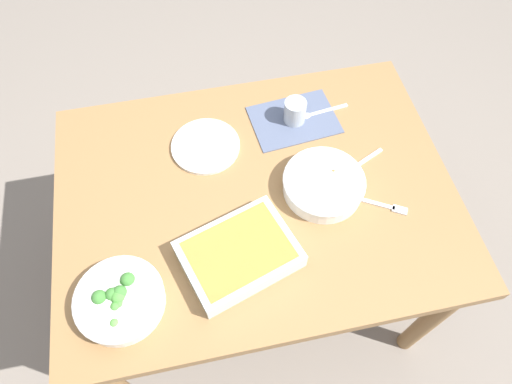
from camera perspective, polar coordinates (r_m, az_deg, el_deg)
The scene contains 12 objects.
ground_plane at distance 2.05m, azimuth 0.00°, elevation -10.77°, with size 6.00×6.00×0.00m, color slate.
dining_table at distance 1.46m, azimuth 0.00°, elevation -1.83°, with size 1.20×0.90×0.74m.
placemat at distance 1.55m, azimuth 4.77°, elevation 8.97°, with size 0.28×0.20×0.00m, color #4C5670.
stew_bowl at distance 1.37m, azimuth 8.42°, elevation 1.00°, with size 0.25×0.25×0.06m.
broccoli_bowl at distance 1.26m, azimuth -16.65°, elevation -12.75°, with size 0.23×0.23×0.07m.
baking_dish at distance 1.25m, azimuth -2.14°, elevation -7.69°, with size 0.35×0.30×0.06m.
drink_cup at distance 1.52m, azimuth 4.86°, elevation 9.85°, with size 0.07×0.07×0.08m.
side_plate at distance 1.48m, azimuth -6.31°, elevation 5.73°, with size 0.22×0.22×0.01m, color silver.
spoon_by_stew at distance 1.46m, azimuth 12.30°, elevation 3.12°, with size 0.17×0.09×0.01m.
spoon_by_broccoli at distance 1.30m, azimuth -17.58°, elevation -11.89°, with size 0.12×0.15×0.01m.
spoon_spare at distance 1.57m, azimuth 7.58°, elevation 9.74°, with size 0.18×0.04×0.01m.
fork_on_table at distance 1.41m, azimuth 15.47°, elevation -1.60°, with size 0.16×0.10×0.01m.
Camera 1 is at (0.15, 0.70, 1.92)m, focal length 32.05 mm.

